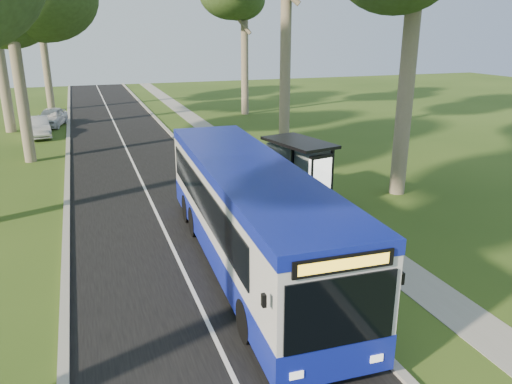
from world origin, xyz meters
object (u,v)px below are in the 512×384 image
bus_shelter (307,162)px  car_silver (38,127)px  bus_stop_sign (324,215)px  litter_bin (327,237)px  bus (249,215)px  car_white (51,117)px

bus_shelter → car_silver: (-11.59, 19.79, -1.30)m
bus_stop_sign → litter_bin: (0.50, 0.67, -1.08)m
bus_shelter → car_silver: 22.98m
bus → bus_shelter: size_ratio=3.58×
car_silver → car_white: bearing=71.4°
bus_shelter → litter_bin: bearing=-117.5°
car_white → car_silver: bearing=-88.1°
bus_shelter → car_white: bearing=102.3°
bus_shelter → car_silver: bearing=108.2°
bus_stop_sign → car_silver: bearing=105.8°
bus_stop_sign → car_silver: bus_stop_sign is taller
bus → car_silver: bus is taller
litter_bin → car_white: size_ratio=0.23×
bus_stop_sign → litter_bin: size_ratio=2.56×
bus_stop_sign → bus_shelter: size_ratio=0.71×
car_white → bus_shelter: bearing=-52.4°
car_white → car_silver: (-0.79, -3.96, -0.03)m
car_silver → litter_bin: bearing=-73.8°
bus_shelter → litter_bin: 4.60m
bus_stop_sign → car_white: bus_stop_sign is taller
bus_shelter → car_white: (-10.80, 23.75, -1.27)m
litter_bin → car_white: car_white is taller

